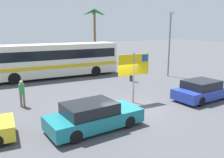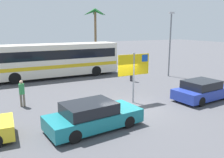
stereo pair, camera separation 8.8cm
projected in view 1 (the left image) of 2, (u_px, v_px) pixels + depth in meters
ground at (128, 109)px, 13.98m from camera, size 120.00×120.00×0.00m
bus_front_coach at (54, 59)px, 22.44m from camera, size 12.07×2.68×3.17m
ferry_sign at (134, 67)px, 14.73m from camera, size 2.20×0.11×3.20m
car_blue at (203, 90)px, 15.72m from camera, size 4.37×2.23×1.32m
car_teal at (93, 116)px, 11.17m from camera, size 4.69×2.33×1.32m
pedestrian_near_sign at (22, 91)px, 14.20m from camera, size 0.32×0.32×1.63m
pedestrian_crossing_lot at (131, 71)px, 20.94m from camera, size 0.32×0.32×1.66m
lamp_post_right_side at (170, 42)px, 22.67m from camera, size 0.56×0.20×6.11m
palm_tree_seaside at (94, 20)px, 32.30m from camera, size 3.30×3.26×7.19m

